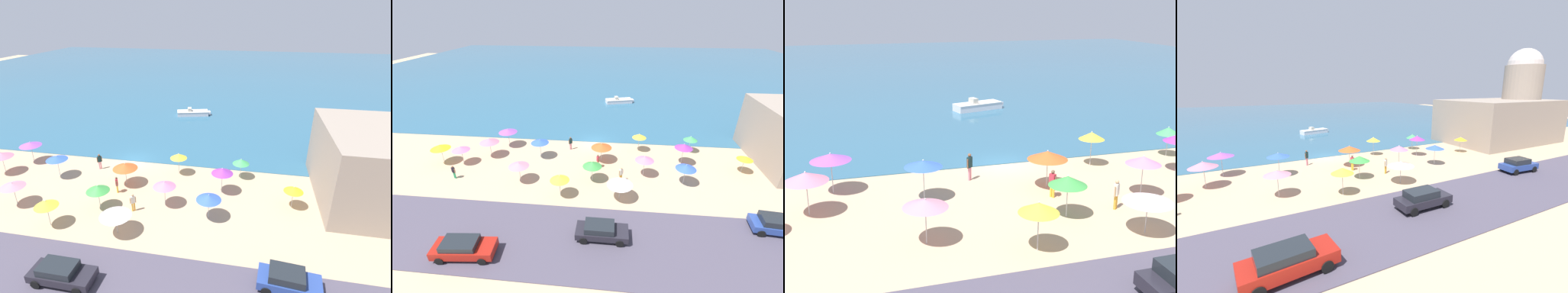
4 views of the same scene
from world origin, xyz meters
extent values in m
plane|color=tan|center=(0.00, 0.00, 0.00)|extent=(160.00, 160.00, 0.00)
cube|color=#2C5C78|center=(0.00, 55.00, 0.03)|extent=(150.00, 110.00, 0.05)
cube|color=#4A4453|center=(0.00, -18.00, 0.03)|extent=(80.00, 8.00, 0.06)
cylinder|color=#B2B2B7|center=(5.94, -1.93, 0.98)|extent=(0.05, 0.05, 1.97)
cone|color=yellow|center=(5.94, -1.93, 2.17)|extent=(1.79, 1.79, 0.50)
sphere|color=silver|center=(5.94, -1.93, 2.45)|extent=(0.08, 0.08, 0.08)
cylinder|color=#B2B2B7|center=(3.39, -12.26, 0.86)|extent=(0.05, 0.05, 1.72)
cone|color=silver|center=(3.39, -12.26, 1.87)|extent=(2.50, 2.50, 0.39)
sphere|color=silver|center=(3.39, -12.26, 2.10)|extent=(0.08, 0.08, 0.08)
cylinder|color=#B2B2B7|center=(-12.79, -5.29, 1.00)|extent=(0.05, 0.05, 2.00)
cone|color=pink|center=(-12.79, -5.29, 2.21)|extent=(2.38, 2.38, 0.51)
sphere|color=silver|center=(-12.79, -5.29, 2.49)|extent=(0.08, 0.08, 0.08)
cylinder|color=#B2B2B7|center=(-6.43, -4.92, 1.04)|extent=(0.05, 0.05, 2.08)
cone|color=blue|center=(-6.43, -4.92, 2.22)|extent=(2.20, 2.20, 0.38)
sphere|color=silver|center=(-6.43, -4.92, 2.44)|extent=(0.08, 0.08, 0.08)
cylinder|color=#B2B2B7|center=(-2.46, -12.41, 0.98)|extent=(0.05, 0.05, 1.95)
cone|color=yellow|center=(-2.46, -12.41, 2.15)|extent=(1.92, 1.92, 0.49)
sphere|color=silver|center=(-2.46, -12.41, 2.43)|extent=(0.08, 0.08, 0.08)
cylinder|color=#B2B2B7|center=(1.21, -5.09, 0.95)|extent=(0.05, 0.05, 1.91)
cone|color=#E85724|center=(1.21, -5.09, 2.11)|extent=(2.49, 2.49, 0.52)
sphere|color=silver|center=(1.21, -5.09, 2.40)|extent=(0.08, 0.08, 0.08)
cylinder|color=#B2B2B7|center=(17.38, -6.06, 0.87)|extent=(0.05, 0.05, 1.75)
cone|color=yellow|center=(17.38, -6.06, 1.91)|extent=(1.72, 1.72, 0.43)
sphere|color=silver|center=(17.38, -6.06, 2.16)|extent=(0.08, 0.08, 0.08)
cylinder|color=#B2B2B7|center=(10.25, -9.02, 0.97)|extent=(0.05, 0.05, 1.94)
cone|color=blue|center=(10.25, -9.02, 2.12)|extent=(2.14, 2.14, 0.46)
sphere|color=silver|center=(10.25, -9.02, 2.37)|extent=(0.08, 0.08, 0.08)
cylinder|color=#B2B2B7|center=(6.09, -7.84, 1.01)|extent=(0.05, 0.05, 2.02)
cone|color=pink|center=(6.09, -7.84, 2.20)|extent=(2.07, 2.07, 0.47)
sphere|color=silver|center=(6.09, -7.84, 2.46)|extent=(0.08, 0.08, 0.08)
cylinder|color=#B2B2B7|center=(0.47, -9.40, 0.93)|extent=(0.05, 0.05, 1.86)
cone|color=green|center=(0.47, -9.40, 2.07)|extent=(2.06, 2.06, 0.52)
sphere|color=silver|center=(0.47, -9.40, 2.36)|extent=(0.08, 0.08, 0.08)
cylinder|color=#B2B2B7|center=(10.91, -4.78, 1.09)|extent=(0.05, 0.05, 2.19)
cone|color=purple|center=(10.91, -4.78, 2.40)|extent=(2.09, 2.09, 0.53)
sphere|color=silver|center=(10.91, -4.78, 2.69)|extent=(0.08, 0.08, 0.08)
cylinder|color=#B2B2B7|center=(-7.28, -10.31, 0.97)|extent=(0.05, 0.05, 1.95)
cone|color=pink|center=(-7.28, -10.31, 2.09)|extent=(2.19, 2.19, 0.38)
sphere|color=silver|center=(-7.28, -10.31, 2.31)|extent=(0.08, 0.08, 0.08)
cylinder|color=#B2B2B7|center=(-11.52, -2.31, 1.06)|extent=(0.05, 0.05, 2.11)
cone|color=purple|center=(-11.52, -2.31, 2.28)|extent=(2.43, 2.43, 0.43)
sphere|color=silver|center=(-11.52, -2.31, 2.53)|extent=(0.08, 0.08, 0.08)
cylinder|color=#B2B2B7|center=(12.53, -1.52, 0.86)|extent=(0.05, 0.05, 1.72)
cone|color=#41AA5B|center=(12.53, -1.52, 1.94)|extent=(1.74, 1.74, 0.52)
sphere|color=silver|center=(12.53, -1.52, 2.23)|extent=(0.08, 0.08, 0.08)
cylinder|color=pink|center=(-2.95, -2.38, 0.44)|extent=(0.14, 0.14, 0.88)
cylinder|color=pink|center=(-3.08, -2.51, 0.44)|extent=(0.14, 0.14, 0.88)
cube|color=#122B2E|center=(-3.02, -2.45, 1.23)|extent=(0.41, 0.41, 0.70)
sphere|color=brown|center=(-3.02, -2.45, 1.70)|extent=(0.22, 0.22, 0.22)
cylinder|color=brown|center=(-2.85, -2.28, 1.18)|extent=(0.09, 0.09, 0.63)
cylinder|color=brown|center=(-3.19, -2.61, 1.18)|extent=(0.09, 0.09, 0.63)
cylinder|color=gold|center=(3.64, -9.14, 0.42)|extent=(0.14, 0.14, 0.83)
cylinder|color=gold|center=(3.49, -9.25, 0.42)|extent=(0.14, 0.14, 0.83)
cube|color=silver|center=(3.56, -9.20, 1.16)|extent=(0.42, 0.39, 0.66)
sphere|color=tan|center=(3.56, -9.20, 1.62)|extent=(0.22, 0.22, 0.22)
cylinder|color=tan|center=(3.76, -9.05, 1.11)|extent=(0.09, 0.09, 0.59)
cylinder|color=tan|center=(3.37, -9.34, 1.11)|extent=(0.09, 0.09, 0.59)
cylinder|color=yellow|center=(0.93, -6.71, 0.41)|extent=(0.14, 0.14, 0.82)
cylinder|color=yellow|center=(0.86, -6.54, 0.41)|extent=(0.14, 0.14, 0.82)
cube|color=#C12D3E|center=(0.90, -6.63, 1.14)|extent=(0.35, 0.42, 0.65)
sphere|color=brown|center=(0.90, -6.63, 1.59)|extent=(0.22, 0.22, 0.22)
cylinder|color=brown|center=(0.99, -6.85, 1.09)|extent=(0.09, 0.09, 0.58)
cylinder|color=brown|center=(0.80, -6.41, 1.09)|extent=(0.09, 0.09, 0.58)
cube|color=navy|center=(16.34, -15.33, 0.68)|extent=(4.07, 2.10, 0.60)
cube|color=#1E2328|center=(16.14, -15.32, 1.25)|extent=(2.33, 1.73, 0.54)
cylinder|color=black|center=(17.74, -14.64, 0.38)|extent=(0.66, 0.28, 0.64)
cylinder|color=black|center=(15.09, -14.39, 0.38)|extent=(0.66, 0.28, 0.64)
cylinder|color=black|center=(14.94, -16.03, 0.38)|extent=(0.66, 0.28, 0.64)
cube|color=#232029|center=(1.96, -17.46, 0.66)|extent=(4.23, 1.71, 0.56)
cube|color=#1E2328|center=(1.75, -17.46, 1.20)|extent=(2.37, 1.50, 0.52)
cylinder|color=black|center=(3.39, -16.66, 0.38)|extent=(0.64, 0.22, 0.64)
cylinder|color=black|center=(3.40, -18.25, 0.38)|extent=(0.64, 0.22, 0.64)
cylinder|color=black|center=(0.52, -16.67, 0.38)|extent=(0.64, 0.22, 0.64)
cylinder|color=black|center=(0.52, -18.27, 0.38)|extent=(0.64, 0.22, 0.64)
cube|color=silver|center=(3.45, 18.13, 0.39)|extent=(5.44, 3.05, 0.68)
cube|color=silver|center=(6.13, 18.85, 0.46)|extent=(0.68, 1.08, 0.41)
cube|color=silver|center=(3.45, 18.13, 0.77)|extent=(5.46, 3.13, 0.08)
cube|color=#B2AD9E|center=(2.95, 18.00, 1.04)|extent=(0.86, 1.19, 0.62)
camera|label=1|loc=(13.19, -30.18, 16.33)|focal=28.00mm
camera|label=2|loc=(2.39, -33.02, 16.56)|focal=24.00mm
camera|label=3|loc=(-10.78, -31.27, 11.06)|focal=45.00mm
camera|label=4|loc=(-9.77, -31.70, 8.84)|focal=24.00mm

